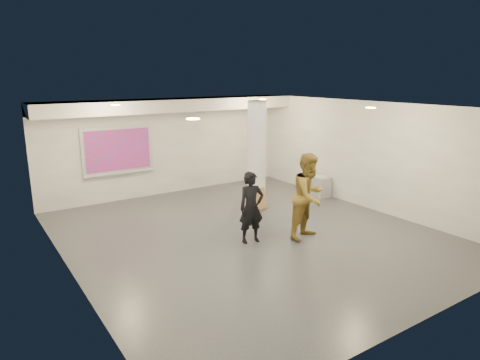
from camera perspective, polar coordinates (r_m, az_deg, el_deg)
floor at (r=10.24m, az=1.25°, el=-7.26°), size 8.00×9.00×0.01m
ceiling at (r=9.58m, az=1.35°, el=9.74°), size 8.00×9.00×0.01m
wall_back at (r=13.66m, az=-9.62°, el=4.44°), size 8.00×0.01×3.00m
wall_front at (r=6.77m, az=23.83°, el=-6.21°), size 8.00×0.01×3.00m
wall_left at (r=8.25m, az=-22.12°, el=-2.56°), size 0.01×9.00×3.00m
wall_right at (r=12.49m, az=16.54°, el=3.19°), size 0.01×9.00×3.00m
soffit_band at (r=13.01m, az=-8.84°, el=9.87°), size 8.00×1.10×0.36m
downlight_nw at (r=10.85m, az=-16.26°, el=9.58°), size 0.22×0.22×0.02m
downlight_ne at (r=12.89m, az=3.00°, el=10.69°), size 0.22×0.22×0.02m
downlight_sw at (r=7.16m, az=-6.28°, el=8.11°), size 0.22×0.22×0.02m
downlight_se at (r=9.98m, az=17.03°, el=9.19°), size 0.22×0.22×0.02m
column at (r=12.09m, az=2.23°, el=3.42°), size 0.52×0.52×3.00m
projection_screen at (r=13.05m, az=-15.96°, el=3.79°), size 2.10×0.13×1.42m
credenza at (r=13.69m, az=9.90°, el=-0.64°), size 0.49×1.08×0.62m
papers_stack at (r=13.47m, az=10.53°, el=0.51°), size 0.33×0.38×0.02m
cardboard_back at (r=11.97m, az=1.98°, el=-2.62°), size 0.54×0.16×0.58m
cardboard_front at (r=11.96m, az=2.42°, el=-2.62°), size 0.56×0.24×0.60m
woman at (r=9.55m, az=1.52°, el=-3.69°), size 0.65×0.49×1.62m
man at (r=9.89m, az=9.19°, el=-2.12°), size 1.13×0.98×1.99m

